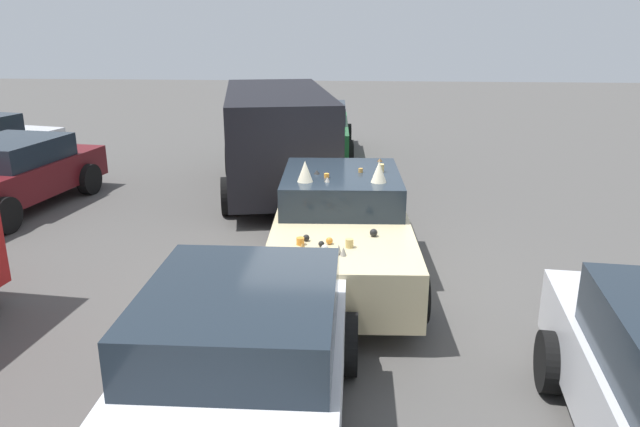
{
  "coord_description": "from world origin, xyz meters",
  "views": [
    {
      "loc": [
        -8.03,
        -0.29,
        3.47
      ],
      "look_at": [
        0.0,
        0.3,
        0.9
      ],
      "focal_mm": 33.69,
      "sensor_mm": 36.0,
      "label": 1
    }
  ],
  "objects": [
    {
      "name": "parked_sedan_behind_left",
      "position": [
        -3.84,
        0.7,
        0.71
      ],
      "size": [
        4.26,
        2.02,
        1.4
      ],
      "rotation": [
        0.0,
        0.0,
        3.15
      ],
      "color": "white",
      "rests_on": "ground"
    },
    {
      "name": "art_car_decorated",
      "position": [
        0.06,
        0.0,
        0.72
      ],
      "size": [
        4.67,
        2.22,
        1.71
      ],
      "rotation": [
        0.0,
        0.0,
        3.19
      ],
      "color": "beige",
      "rests_on": "ground"
    },
    {
      "name": "parked_van_near_right",
      "position": [
        4.32,
        1.51,
        1.2
      ],
      "size": [
        5.37,
        3.0,
        2.14
      ],
      "rotation": [
        0.0,
        0.0,
        3.34
      ],
      "color": "black",
      "rests_on": "ground"
    },
    {
      "name": "ground_plane",
      "position": [
        0.0,
        0.0,
        0.0
      ],
      "size": [
        60.0,
        60.0,
        0.0
      ],
      "primitive_type": "plane",
      "color": "#514F4C"
    },
    {
      "name": "parked_sedan_far_right",
      "position": [
        2.72,
        6.5,
        0.69
      ],
      "size": [
        4.29,
        2.4,
        1.34
      ],
      "rotation": [
        0.0,
        0.0,
        3.0
      ],
      "color": "#5B1419",
      "rests_on": "ground"
    },
    {
      "name": "parked_sedan_row_back_far",
      "position": [
        8.15,
        1.0,
        0.69
      ],
      "size": [
        4.16,
        2.11,
        1.35
      ],
      "rotation": [
        0.0,
        0.0,
        3.19
      ],
      "color": "#1E602D",
      "rests_on": "ground"
    }
  ]
}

